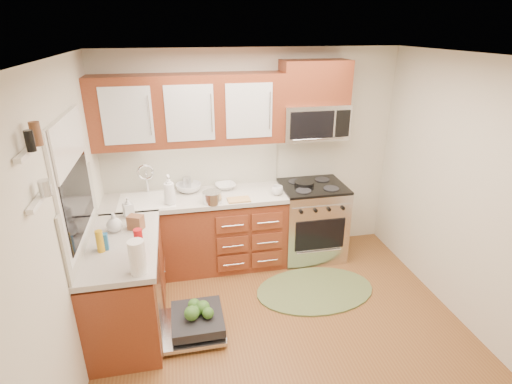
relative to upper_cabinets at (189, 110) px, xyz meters
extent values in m
plane|color=brown|center=(0.73, -1.57, -1.88)|extent=(3.50, 3.50, 0.00)
plane|color=white|center=(0.73, -1.57, 0.62)|extent=(3.50, 3.50, 0.00)
cube|color=beige|center=(0.73, 0.18, -0.62)|extent=(3.50, 0.04, 2.50)
cube|color=beige|center=(-1.02, -1.57, -0.62)|extent=(0.04, 3.50, 2.50)
cube|color=beige|center=(2.48, -1.57, -0.62)|extent=(0.04, 3.50, 2.50)
cube|color=maroon|center=(0.00, -0.12, -1.45)|extent=(2.05, 0.60, 0.85)
cube|color=maroon|center=(-0.72, -1.05, -1.45)|extent=(0.60, 1.25, 0.85)
cube|color=#B3AEA4|center=(0.00, -0.14, -0.97)|extent=(2.07, 0.64, 0.05)
cube|color=#B3AEA4|center=(-0.71, -1.05, -0.97)|extent=(0.64, 1.27, 0.05)
cube|color=#AFAD9D|center=(0.00, 0.16, -0.67)|extent=(2.05, 0.02, 0.57)
cube|color=#AFAD9D|center=(-1.01, -1.05, -0.67)|extent=(0.02, 1.25, 0.57)
cube|color=maroon|center=(1.41, 0.00, 0.26)|extent=(0.76, 0.35, 0.47)
cube|color=white|center=(-0.98, -1.07, 0.00)|extent=(0.02, 0.96, 0.40)
cube|color=white|center=(-0.99, -1.92, 0.17)|extent=(0.04, 0.40, 0.03)
cube|color=white|center=(-0.99, -1.92, -0.12)|extent=(0.04, 0.40, 0.03)
cylinder|color=black|center=(1.30, -0.12, -0.90)|extent=(0.26, 0.26, 0.04)
cylinder|color=silver|center=(0.17, -0.35, -0.89)|extent=(0.25, 0.25, 0.13)
cube|color=tan|center=(0.47, -0.35, -0.94)|extent=(0.25, 0.16, 0.02)
cylinder|color=silver|center=(-0.08, 0.07, -0.87)|extent=(0.12, 0.12, 0.16)
cylinder|color=white|center=(-0.52, -1.58, -0.81)|extent=(0.16, 0.16, 0.28)
cylinder|color=gold|center=(-0.86, -1.18, -0.85)|extent=(0.08, 0.08, 0.20)
cylinder|color=red|center=(-0.52, -1.36, -0.82)|extent=(0.07, 0.07, 0.27)
cube|color=brown|center=(-0.60, -0.82, -0.88)|extent=(0.17, 0.15, 0.14)
cube|color=#22649E|center=(-0.85, -1.15, -0.88)|extent=(0.09, 0.06, 0.15)
imported|color=#999999|center=(0.37, 0.03, -0.92)|extent=(0.26, 0.26, 0.06)
imported|color=#999999|center=(-0.06, 0.03, -0.90)|extent=(0.35, 0.35, 0.09)
imported|color=#999999|center=(0.93, -0.28, -0.90)|extent=(0.14, 0.14, 0.10)
imported|color=#999999|center=(-0.27, -0.30, -0.78)|extent=(0.15, 0.15, 0.34)
imported|color=#999999|center=(-0.69, -0.52, -0.85)|extent=(0.12, 0.12, 0.21)
imported|color=#999999|center=(-0.79, -0.82, -0.86)|extent=(0.16, 0.16, 0.19)
camera|label=1|loc=(-0.16, -4.35, 0.84)|focal=28.00mm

